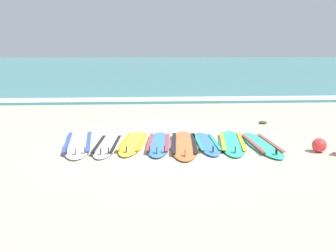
{
  "coord_description": "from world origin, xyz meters",
  "views": [
    {
      "loc": [
        -0.47,
        -7.57,
        2.07
      ],
      "look_at": [
        0.04,
        0.78,
        0.25
      ],
      "focal_mm": 38.9,
      "sensor_mm": 36.0,
      "label": 1
    }
  ],
  "objects": [
    {
      "name": "surfboard_5",
      "position": [
        0.82,
        -0.03,
        0.04
      ],
      "size": [
        0.5,
        1.97,
        0.18
      ],
      "color": "#3875CC",
      "rests_on": "ground"
    },
    {
      "name": "surfboard_1",
      "position": [
        -1.31,
        -0.08,
        0.04
      ],
      "size": [
        0.6,
        1.99,
        0.18
      ],
      "color": "white",
      "rests_on": "ground"
    },
    {
      "name": "beach_ball",
      "position": [
        2.98,
        -0.73,
        0.14
      ],
      "size": [
        0.29,
        0.29,
        0.29
      ],
      "primitive_type": "sphere",
      "color": "red",
      "rests_on": "ground"
    },
    {
      "name": "ground_plane",
      "position": [
        0.0,
        0.0,
        0.0
      ],
      "size": [
        80.0,
        80.0,
        0.0
      ],
      "primitive_type": "plane",
      "color": "#B7AD93"
    },
    {
      "name": "surfboard_4",
      "position": [
        0.33,
        -0.09,
        0.04
      ],
      "size": [
        0.81,
        2.46,
        0.18
      ],
      "color": "orange",
      "rests_on": "ground"
    },
    {
      "name": "sea",
      "position": [
        0.0,
        35.79,
        0.05
      ],
      "size": [
        80.0,
        60.0,
        0.1
      ],
      "primitive_type": "cube",
      "color": "teal",
      "rests_on": "ground"
    },
    {
      "name": "surfboard_7",
      "position": [
        1.98,
        -0.2,
        0.04
      ],
      "size": [
        0.59,
        2.17,
        0.18
      ],
      "color": "#2DB793",
      "rests_on": "ground"
    },
    {
      "name": "surfboard_0",
      "position": [
        -1.95,
        0.15,
        0.04
      ],
      "size": [
        0.91,
        2.52,
        0.18
      ],
      "color": "white",
      "rests_on": "ground"
    },
    {
      "name": "wave_foam_strip",
      "position": [
        0.0,
        6.34,
        0.06
      ],
      "size": [
        80.0,
        1.11,
        0.11
      ],
      "primitive_type": "cube",
      "color": "white",
      "rests_on": "ground"
    },
    {
      "name": "surfboard_6",
      "position": [
        1.38,
        -0.01,
        0.04
      ],
      "size": [
        0.91,
        2.3,
        0.18
      ],
      "color": "#2DB793",
      "rests_on": "ground"
    },
    {
      "name": "surfboard_2",
      "position": [
        -0.77,
        0.1,
        0.04
      ],
      "size": [
        0.79,
        2.16,
        0.18
      ],
      "color": "yellow",
      "rests_on": "ground"
    },
    {
      "name": "seaweed_clump_near_shoreline",
      "position": [
        2.74,
        2.06,
        0.04
      ],
      "size": [
        0.23,
        0.18,
        0.08
      ],
      "primitive_type": "ellipsoid",
      "color": "#384723",
      "rests_on": "ground"
    },
    {
      "name": "surfboard_3",
      "position": [
        -0.21,
        0.0,
        0.04
      ],
      "size": [
        0.69,
        2.14,
        0.18
      ],
      "color": "#3875CC",
      "rests_on": "ground"
    }
  ]
}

